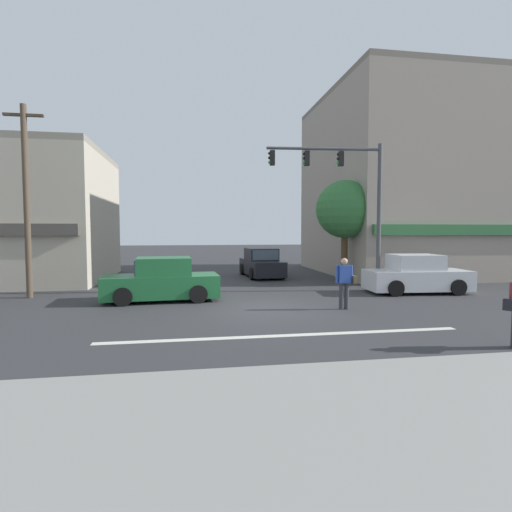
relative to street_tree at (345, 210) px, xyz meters
The scene contains 11 objects.
ground_plane 8.73m from the street_tree, 131.37° to the right, with size 120.00×120.00×0.00m, color #333335.
lane_marking_stripe 11.41m from the street_tree, 119.04° to the right, with size 9.00×0.24×0.01m, color silver.
sidewalk_curb 15.79m from the street_tree, 109.97° to the right, with size 40.00×5.00×0.16m, color gray.
building_right_corner 7.64m from the street_tree, 32.69° to the left, with size 11.57×11.23×10.71m.
street_tree is the anchor object (origin of this frame).
utility_pole_near_left 13.83m from the street_tree, 169.39° to the right, with size 1.40×0.22×7.23m.
traffic_light_mast 3.00m from the street_tree, 108.57° to the right, with size 4.88×0.61×6.20m.
sedan_waiting_far 9.88m from the street_tree, 155.25° to the right, with size 4.20×2.09×1.58m.
sedan_approaching_near 5.51m from the street_tree, 140.97° to the left, with size 2.11×4.21×1.58m.
sedan_crossing_center 5.01m from the street_tree, 66.63° to the right, with size 4.22×2.12×1.58m.
pedestrian_mid_crossing 7.55m from the street_tree, 111.60° to the right, with size 0.67×0.30×1.67m.
Camera 1 is at (-2.26, -12.81, 2.54)m, focal length 28.00 mm.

